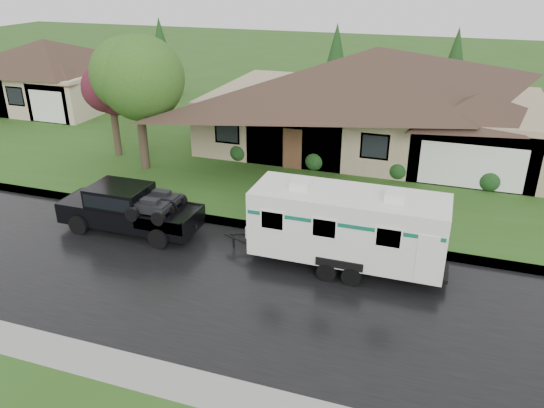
{
  "coord_description": "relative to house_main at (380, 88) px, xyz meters",
  "views": [
    {
      "loc": [
        6.1,
        -15.72,
        9.76
      ],
      "look_at": [
        0.05,
        2.0,
        1.29
      ],
      "focal_mm": 35.0,
      "sensor_mm": 36.0,
      "label": 1
    }
  ],
  "objects": [
    {
      "name": "house_far",
      "position": [
        -24.07,
        2.02,
        -0.62
      ],
      "size": [
        10.8,
        8.64,
        5.8
      ],
      "color": "#C3AD91",
      "rests_on": "lawn"
    },
    {
      "name": "tree_left_green",
      "position": [
        -10.72,
        -7.25,
        1.41
      ],
      "size": [
        4.22,
        4.22,
        6.99
      ],
      "color": "#382B1E",
      "rests_on": "lawn"
    },
    {
      "name": "tree_red",
      "position": [
        -13.23,
        -5.92,
        0.21
      ],
      "size": [
        3.18,
        3.18,
        5.27
      ],
      "color": "#382B1E",
      "rests_on": "lawn"
    },
    {
      "name": "pickup_truck",
      "position": [
        -7.78,
        -13.4,
        -2.59
      ],
      "size": [
        5.62,
        2.14,
        1.87
      ],
      "color": "black",
      "rests_on": "ground"
    },
    {
      "name": "road",
      "position": [
        -2.29,
        -15.84,
        -3.59
      ],
      "size": [
        140.0,
        8.0,
        0.01
      ],
      "primitive_type": "cube",
      "color": "black",
      "rests_on": "ground"
    },
    {
      "name": "lawn",
      "position": [
        -2.29,
        1.16,
        -3.52
      ],
      "size": [
        140.0,
        26.0,
        0.15
      ],
      "primitive_type": "cube",
      "color": "#2C5219",
      "rests_on": "ground"
    },
    {
      "name": "ground",
      "position": [
        -2.29,
        -13.84,
        -3.59
      ],
      "size": [
        140.0,
        140.0,
        0.0
      ],
      "primitive_type": "plane",
      "color": "#2C5219",
      "rests_on": "ground"
    },
    {
      "name": "curb",
      "position": [
        -2.29,
        -11.59,
        -3.52
      ],
      "size": [
        140.0,
        0.5,
        0.15
      ],
      "primitive_type": "cube",
      "color": "gray",
      "rests_on": "ground"
    },
    {
      "name": "shrub_row",
      "position": [
        -0.29,
        -4.54,
        -2.94
      ],
      "size": [
        13.6,
        1.0,
        1.0
      ],
      "color": "#143814",
      "rests_on": "lawn"
    },
    {
      "name": "travel_trailer",
      "position": [
        1.03,
        -13.4,
        -1.94
      ],
      "size": [
        6.93,
        2.44,
        3.11
      ],
      "color": "white",
      "rests_on": "ground"
    },
    {
      "name": "house_main",
      "position": [
        0.0,
        0.0,
        0.0
      ],
      "size": [
        19.44,
        10.8,
        6.9
      ],
      "color": "gray",
      "rests_on": "lawn"
    }
  ]
}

